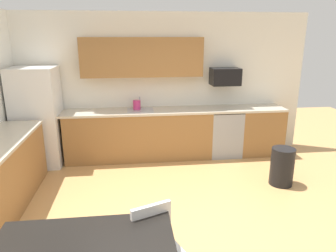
# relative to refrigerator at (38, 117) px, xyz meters

# --- Properties ---
(ground_plane) EXTENTS (12.00, 12.00, 0.00)m
(ground_plane) POSITION_rel_refrigerator_xyz_m (2.18, -2.22, -0.88)
(ground_plane) COLOR tan
(wall_back) EXTENTS (5.80, 0.10, 2.70)m
(wall_back) POSITION_rel_refrigerator_xyz_m (2.18, 0.43, 0.47)
(wall_back) COLOR white
(wall_back) RESTS_ON ground
(cabinet_run_back) EXTENTS (2.71, 0.60, 0.90)m
(cabinet_run_back) POSITION_rel_refrigerator_xyz_m (1.79, 0.08, -0.43)
(cabinet_run_back) COLOR olive
(cabinet_run_back) RESTS_ON ground
(cabinet_run_back_right) EXTENTS (0.84, 0.60, 0.90)m
(cabinet_run_back_right) POSITION_rel_refrigerator_xyz_m (4.16, 0.08, -0.43)
(cabinet_run_back_right) COLOR olive
(cabinet_run_back_right) RESTS_ON ground
(cabinet_run_left) EXTENTS (0.60, 2.00, 0.90)m
(cabinet_run_left) POSITION_rel_refrigerator_xyz_m (-0.12, -1.42, -0.43)
(cabinet_run_left) COLOR olive
(cabinet_run_left) RESTS_ON ground
(countertop_back) EXTENTS (4.80, 0.64, 0.04)m
(countertop_back) POSITION_rel_refrigerator_xyz_m (2.18, 0.08, 0.04)
(countertop_back) COLOR beige
(countertop_back) RESTS_ON cabinet_run_back
(upper_cabinets_back) EXTENTS (2.20, 0.34, 0.70)m
(upper_cabinets_back) POSITION_rel_refrigerator_xyz_m (1.88, 0.21, 1.02)
(upper_cabinets_back) COLOR olive
(refrigerator) EXTENTS (0.76, 0.70, 1.76)m
(refrigerator) POSITION_rel_refrigerator_xyz_m (0.00, 0.00, 0.00)
(refrigerator) COLOR white
(refrigerator) RESTS_ON ground
(oven_range) EXTENTS (0.60, 0.60, 0.91)m
(oven_range) POSITION_rel_refrigerator_xyz_m (3.44, 0.08, -0.43)
(oven_range) COLOR #999BA0
(oven_range) RESTS_ON ground
(microwave) EXTENTS (0.54, 0.36, 0.32)m
(microwave) POSITION_rel_refrigerator_xyz_m (3.44, 0.18, 0.65)
(microwave) COLOR black
(sink_basin) EXTENTS (0.48, 0.40, 0.14)m
(sink_basin) POSITION_rel_refrigerator_xyz_m (1.82, 0.08, -0.00)
(sink_basin) COLOR #A5A8AD
(sink_basin) RESTS_ON countertop_back
(sink_faucet) EXTENTS (0.02, 0.02, 0.24)m
(sink_faucet) POSITION_rel_refrigerator_xyz_m (1.82, 0.26, 0.16)
(sink_faucet) COLOR #B2B5BA
(sink_faucet) RESTS_ON countertop_back
(chair_near_table) EXTENTS (0.52, 0.52, 0.85)m
(chair_near_table) POSITION_rel_refrigerator_xyz_m (1.84, -3.25, -0.38)
(chair_near_table) COLOR white
(chair_near_table) RESTS_ON ground
(trash_bin) EXTENTS (0.36, 0.36, 0.60)m
(trash_bin) POSITION_rel_refrigerator_xyz_m (3.98, -1.31, -0.58)
(trash_bin) COLOR black
(trash_bin) RESTS_ON ground
(kettle) EXTENTS (0.14, 0.14, 0.20)m
(kettle) POSITION_rel_refrigerator_xyz_m (1.76, 0.13, 0.14)
(kettle) COLOR #CC3372
(kettle) RESTS_ON countertop_back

